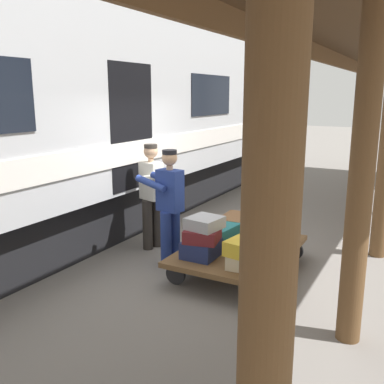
# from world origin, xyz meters

# --- Properties ---
(ground_plane) EXTENTS (60.00, 60.00, 0.00)m
(ground_plane) POSITION_xyz_m (0.00, 0.00, 0.00)
(ground_plane) COLOR slate
(train_car) EXTENTS (3.02, 16.28, 4.00)m
(train_car) POSITION_xyz_m (3.21, 0.00, 2.06)
(train_car) COLOR #B7BABF
(train_car) RESTS_ON ground_plane
(luggage_cart) EXTENTS (1.41, 2.03, 0.35)m
(luggage_cart) POSITION_xyz_m (-0.29, 0.26, 0.30)
(luggage_cart) COLOR brown
(luggage_cart) RESTS_ON ground_plane
(suitcase_navy_fabric) EXTENTS (0.43, 0.47, 0.22)m
(suitcase_navy_fabric) POSITION_xyz_m (0.03, 0.82, 0.46)
(suitcase_navy_fabric) COLOR navy
(suitcase_navy_fabric) RESTS_ON luggage_cart
(suitcase_tan_vintage) EXTENTS (0.47, 0.65, 0.18)m
(suitcase_tan_vintage) POSITION_xyz_m (-0.60, 0.26, 0.43)
(suitcase_tan_vintage) COLOR tan
(suitcase_tan_vintage) RESTS_ON luggage_cart
(suitcase_teal_softside) EXTENTS (0.50, 0.67, 0.28)m
(suitcase_teal_softside) POSITION_xyz_m (0.03, 0.26, 0.49)
(suitcase_teal_softside) COLOR #1E666B
(suitcase_teal_softside) RESTS_ON luggage_cart
(suitcase_orange_carryall) EXTENTS (0.42, 0.56, 0.23)m
(suitcase_orange_carryall) POSITION_xyz_m (-0.60, -0.30, 0.46)
(suitcase_orange_carryall) COLOR #CC6B23
(suitcase_orange_carryall) RESTS_ON luggage_cart
(suitcase_brown_leather) EXTENTS (0.41, 0.65, 0.29)m
(suitcase_brown_leather) POSITION_xyz_m (0.03, -0.30, 0.49)
(suitcase_brown_leather) COLOR brown
(suitcase_brown_leather) RESTS_ON luggage_cart
(suitcase_cream_canvas) EXTENTS (0.42, 0.56, 0.18)m
(suitcase_cream_canvas) POSITION_xyz_m (-0.60, 0.82, 0.44)
(suitcase_cream_canvas) COLOR beige
(suitcase_cream_canvas) RESTS_ON luggage_cart
(suitcase_maroon_trunk) EXTENTS (0.51, 0.52, 0.17)m
(suitcase_maroon_trunk) POSITION_xyz_m (0.01, 0.83, 0.66)
(suitcase_maroon_trunk) COLOR maroon
(suitcase_maroon_trunk) RESTS_ON suitcase_navy_fabric
(suitcase_gray_aluminum) EXTENTS (0.46, 0.48, 0.15)m
(suitcase_gray_aluminum) POSITION_xyz_m (-0.01, 0.80, 0.82)
(suitcase_gray_aluminum) COLOR #9EA0A5
(suitcase_gray_aluminum) RESTS_ON suitcase_maroon_trunk
(suitcase_yellow_case) EXTENTS (0.47, 0.60, 0.19)m
(suitcase_yellow_case) POSITION_xyz_m (-0.63, 0.86, 0.62)
(suitcase_yellow_case) COLOR gold
(suitcase_yellow_case) RESTS_ON suitcase_cream_canvas
(porter_in_overalls) EXTENTS (0.70, 0.49, 1.70)m
(porter_in_overalls) POSITION_xyz_m (0.73, 0.50, 0.93)
(porter_in_overalls) COLOR navy
(porter_in_overalls) RESTS_ON ground_plane
(porter_by_door) EXTENTS (0.73, 0.55, 1.70)m
(porter_by_door) POSITION_xyz_m (1.32, 0.05, 0.93)
(porter_by_door) COLOR #332D28
(porter_by_door) RESTS_ON ground_plane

